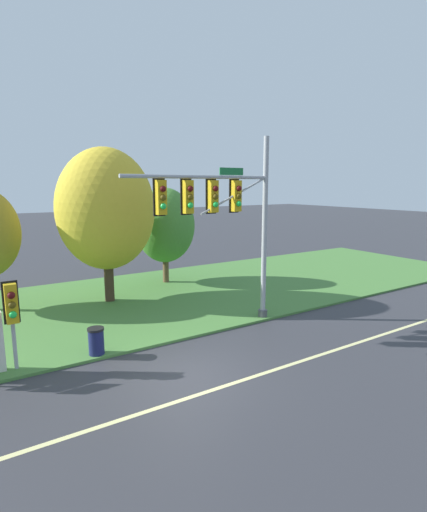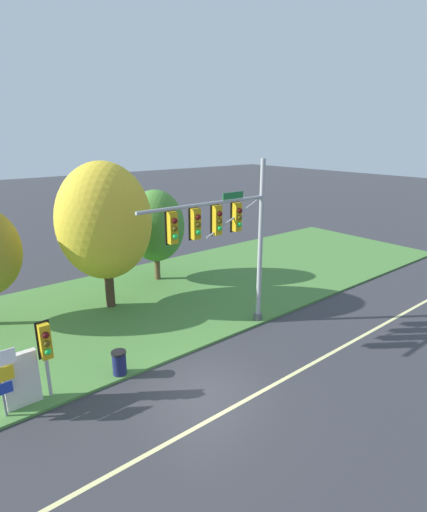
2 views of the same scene
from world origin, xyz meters
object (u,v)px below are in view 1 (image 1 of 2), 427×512
object	(u,v)px
tree_left_of_mast	(106,209)
tree_behind_signpost	(165,225)
pedestrian_signal_near_kerb	(12,308)
trash_bin	(96,341)
traffic_signal_mast	(225,210)

from	to	relation	value
tree_left_of_mast	tree_behind_signpost	bearing A→B (deg)	26.08
pedestrian_signal_near_kerb	tree_behind_signpost	xyz separation A→B (m)	(8.98, 7.88, 1.35)
pedestrian_signal_near_kerb	trash_bin	xyz separation A→B (m)	(2.45, -0.13, -1.55)
trash_bin	tree_left_of_mast	bearing A→B (deg)	67.81
traffic_signal_mast	tree_behind_signpost	world-z (taller)	traffic_signal_mast
tree_behind_signpost	trash_bin	distance (m)	10.73
traffic_signal_mast	pedestrian_signal_near_kerb	bearing A→B (deg)	179.07
pedestrian_signal_near_kerb	trash_bin	distance (m)	2.90
tree_left_of_mast	pedestrian_signal_near_kerb	bearing A→B (deg)	-129.83
pedestrian_signal_near_kerb	tree_behind_signpost	size ratio (longest dim) A/B	0.51
pedestrian_signal_near_kerb	tree_behind_signpost	world-z (taller)	tree_behind_signpost
traffic_signal_mast	tree_left_of_mast	world-z (taller)	traffic_signal_mast
tree_behind_signpost	trash_bin	world-z (taller)	tree_behind_signpost
pedestrian_signal_near_kerb	tree_behind_signpost	distance (m)	12.02
tree_behind_signpost	tree_left_of_mast	bearing A→B (deg)	-153.92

